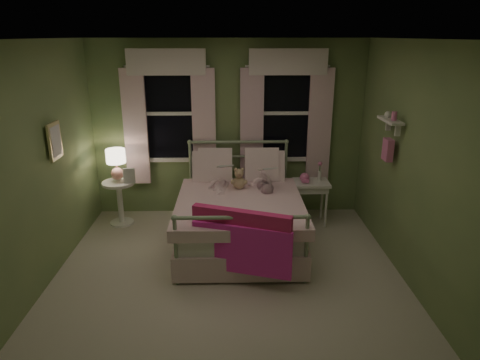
{
  "coord_description": "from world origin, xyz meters",
  "views": [
    {
      "loc": [
        0.05,
        -4.16,
        2.64
      ],
      "look_at": [
        0.15,
        0.65,
        1.0
      ],
      "focal_mm": 32.0,
      "sensor_mm": 36.0,
      "label": 1
    }
  ],
  "objects_px": {
    "teddy_bear": "(239,180)",
    "nightstand_right": "(311,188)",
    "child_right": "(259,164)",
    "child_left": "(218,163)",
    "table_lamp": "(116,161)",
    "bed": "(239,216)",
    "nightstand_left": "(120,197)"
  },
  "relations": [
    {
      "from": "teddy_bear",
      "to": "nightstand_right",
      "type": "bearing_deg",
      "value": 17.48
    },
    {
      "from": "child_right",
      "to": "nightstand_right",
      "type": "relative_size",
      "value": 1.25
    },
    {
      "from": "teddy_bear",
      "to": "child_right",
      "type": "bearing_deg",
      "value": 29.5
    },
    {
      "from": "teddy_bear",
      "to": "nightstand_right",
      "type": "distance_m",
      "value": 1.12
    },
    {
      "from": "child_left",
      "to": "teddy_bear",
      "type": "bearing_deg",
      "value": 147.24
    },
    {
      "from": "table_lamp",
      "to": "teddy_bear",
      "type": "bearing_deg",
      "value": -12.38
    },
    {
      "from": "child_left",
      "to": "nightstand_right",
      "type": "bearing_deg",
      "value": -175.94
    },
    {
      "from": "child_right",
      "to": "child_left",
      "type": "bearing_deg",
      "value": -12.21
    },
    {
      "from": "bed",
      "to": "nightstand_left",
      "type": "bearing_deg",
      "value": 159.57
    },
    {
      "from": "teddy_bear",
      "to": "table_lamp",
      "type": "bearing_deg",
      "value": 167.62
    },
    {
      "from": "child_left",
      "to": "table_lamp",
      "type": "height_order",
      "value": "child_left"
    },
    {
      "from": "child_right",
      "to": "nightstand_left",
      "type": "bearing_deg",
      "value": -18.47
    },
    {
      "from": "teddy_bear",
      "to": "nightstand_left",
      "type": "xyz_separation_m",
      "value": [
        -1.72,
        0.38,
        -0.37
      ]
    },
    {
      "from": "nightstand_right",
      "to": "nightstand_left",
      "type": "bearing_deg",
      "value": 178.97
    },
    {
      "from": "child_left",
      "to": "nightstand_right",
      "type": "xyz_separation_m",
      "value": [
        1.32,
        0.17,
        -0.43
      ]
    },
    {
      "from": "nightstand_left",
      "to": "child_right",
      "type": "bearing_deg",
      "value": -6.26
    },
    {
      "from": "nightstand_left",
      "to": "table_lamp",
      "type": "height_order",
      "value": "table_lamp"
    },
    {
      "from": "child_left",
      "to": "nightstand_right",
      "type": "distance_m",
      "value": 1.4
    },
    {
      "from": "child_left",
      "to": "table_lamp",
      "type": "bearing_deg",
      "value": -11.92
    },
    {
      "from": "child_right",
      "to": "teddy_bear",
      "type": "height_order",
      "value": "child_right"
    },
    {
      "from": "child_left",
      "to": "nightstand_left",
      "type": "bearing_deg",
      "value": -11.92
    },
    {
      "from": "bed",
      "to": "table_lamp",
      "type": "height_order",
      "value": "bed"
    },
    {
      "from": "child_left",
      "to": "bed",
      "type": "bearing_deg",
      "value": 120.34
    },
    {
      "from": "bed",
      "to": "nightstand_right",
      "type": "xyz_separation_m",
      "value": [
        1.04,
        0.59,
        0.17
      ]
    },
    {
      "from": "teddy_bear",
      "to": "nightstand_right",
      "type": "xyz_separation_m",
      "value": [
        1.04,
        0.33,
        -0.24
      ]
    },
    {
      "from": "child_right",
      "to": "table_lamp",
      "type": "bearing_deg",
      "value": -18.47
    },
    {
      "from": "nightstand_right",
      "to": "child_right",
      "type": "bearing_deg",
      "value": -167.44
    },
    {
      "from": "table_lamp",
      "to": "nightstand_left",
      "type": "bearing_deg",
      "value": 90.0
    },
    {
      "from": "child_left",
      "to": "child_right",
      "type": "xyz_separation_m",
      "value": [
        0.56,
        0.0,
        -0.01
      ]
    },
    {
      "from": "child_left",
      "to": "nightstand_left",
      "type": "distance_m",
      "value": 1.56
    },
    {
      "from": "bed",
      "to": "child_right",
      "type": "bearing_deg",
      "value": 56.4
    },
    {
      "from": "child_left",
      "to": "teddy_bear",
      "type": "height_order",
      "value": "child_left"
    }
  ]
}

